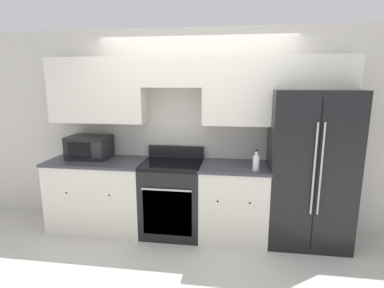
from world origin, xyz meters
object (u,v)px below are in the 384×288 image
object	(u,v)px
oven_range	(172,198)
refrigerator	(309,168)
bottle	(256,162)
microwave	(89,147)

from	to	relation	value
oven_range	refrigerator	world-z (taller)	refrigerator
oven_range	bottle	xyz separation A→B (m)	(1.02, -0.18, 0.56)
refrigerator	bottle	bearing A→B (deg)	-161.12
refrigerator	microwave	size ratio (longest dim) A/B	3.42
oven_range	bottle	world-z (taller)	bottle
refrigerator	microwave	xyz separation A→B (m)	(-2.79, 0.05, 0.16)
oven_range	microwave	xyz separation A→B (m)	(-1.13, 0.09, 0.61)
refrigerator	microwave	world-z (taller)	refrigerator
oven_range	microwave	world-z (taller)	microwave
bottle	refrigerator	bearing A→B (deg)	18.88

